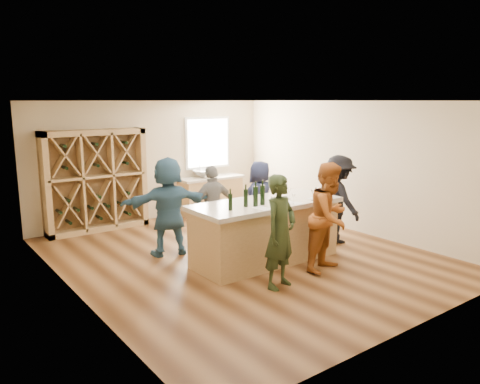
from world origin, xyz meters
TOP-DOWN VIEW (x-y plane):
  - floor at (0.00, 0.00)m, footprint 6.00×7.00m
  - ceiling at (0.00, 0.00)m, footprint 6.00×7.00m
  - wall_back at (0.00, 3.55)m, footprint 6.00×0.10m
  - wall_front at (0.00, -3.55)m, footprint 6.00×0.10m
  - wall_left at (-3.05, 0.00)m, footprint 0.10×7.00m
  - wall_right at (3.05, 0.00)m, footprint 0.10×7.00m
  - window_frame at (1.50, 3.47)m, footprint 1.30×0.06m
  - window_pane at (1.50, 3.44)m, footprint 1.18×0.01m
  - wine_rack at (-1.50, 3.27)m, footprint 2.20×0.45m
  - back_counter_base at (1.40, 3.20)m, footprint 1.60×0.58m
  - back_counter_top at (1.40, 3.20)m, footprint 1.70×0.62m
  - sink at (1.20, 3.20)m, footprint 0.54×0.54m
  - faucet at (1.20, 3.38)m, footprint 0.02×0.02m
  - tasting_counter_base at (0.17, -0.46)m, footprint 2.60×1.00m
  - tasting_counter_top at (0.17, -0.46)m, footprint 2.72×1.12m
  - wine_bottle_a at (-0.72, -0.64)m, footprint 0.07×0.07m
  - wine_bottle_c at (-0.36, -0.58)m, footprint 0.08×0.08m
  - wine_bottle_d at (-0.21, -0.65)m, footprint 0.10×0.10m
  - wine_bottle_e at (-0.04, -0.62)m, footprint 0.09×0.09m
  - wine_glass_a at (-0.09, -0.95)m, footprint 0.10×0.10m
  - wine_glass_b at (0.40, -0.91)m, footprint 0.08×0.08m
  - wine_glass_c at (0.88, -0.89)m, footprint 0.08×0.08m
  - wine_glass_d at (0.62, -0.56)m, footprint 0.10×0.10m
  - wine_glass_e at (1.14, -0.72)m, footprint 0.08×0.08m
  - tasting_menu_a at (-0.23, -0.84)m, footprint 0.25×0.31m
  - tasting_menu_b at (0.45, -0.83)m, footprint 0.34×0.38m
  - tasting_menu_c at (1.02, -0.84)m, footprint 0.27×0.33m
  - person_near_left at (-0.41, -1.50)m, footprint 0.73×0.61m
  - person_near_right at (0.74, -1.43)m, footprint 0.98×0.69m
  - person_server at (2.06, -0.44)m, footprint 0.73×1.21m
  - person_far_mid at (-0.11, 0.80)m, footprint 0.95×0.50m
  - person_far_right at (1.01, 0.74)m, footprint 0.92×0.77m
  - person_far_left at (-1.02, 0.88)m, footprint 1.79×1.01m

SIDE VIEW (x-z plane):
  - floor at x=0.00m, z-range -0.10..0.00m
  - back_counter_base at x=1.40m, z-range 0.00..0.86m
  - tasting_counter_base at x=0.17m, z-range 0.00..1.00m
  - person_far_mid at x=-0.11m, z-range 0.00..1.59m
  - person_far_right at x=1.01m, z-range 0.00..1.60m
  - person_near_left at x=-0.41m, z-range 0.00..1.74m
  - person_server at x=2.06m, z-range 0.00..1.75m
  - back_counter_top at x=1.40m, z-range 0.86..0.92m
  - person_near_right at x=0.74m, z-range 0.00..1.82m
  - person_far_left at x=-1.02m, z-range 0.00..1.82m
  - sink at x=1.20m, z-range 0.92..1.11m
  - tasting_counter_top at x=0.17m, z-range 1.00..1.08m
  - faucet at x=1.20m, z-range 0.92..1.22m
  - tasting_menu_a at x=-0.23m, z-range 1.08..1.08m
  - tasting_menu_b at x=0.45m, z-range 1.08..1.08m
  - tasting_menu_c at x=1.02m, z-range 1.08..1.08m
  - wine_rack at x=-1.50m, z-range 0.00..2.20m
  - wine_glass_e at x=1.14m, z-range 1.08..1.24m
  - wine_glass_b at x=0.40m, z-range 1.08..1.25m
  - wine_glass_c at x=0.88m, z-range 1.08..1.27m
  - wine_glass_d at x=0.62m, z-range 1.08..1.27m
  - wine_glass_a at x=-0.09m, z-range 1.08..1.28m
  - wine_bottle_a at x=-0.72m, z-range 1.08..1.35m
  - wine_bottle_c at x=-0.36m, z-range 1.08..1.37m
  - wine_bottle_d at x=-0.21m, z-range 1.08..1.41m
  - wine_bottle_e at x=-0.04m, z-range 1.08..1.41m
  - wall_back at x=0.00m, z-range 0.00..2.80m
  - wall_front at x=0.00m, z-range 0.00..2.80m
  - wall_left at x=-3.05m, z-range 0.00..2.80m
  - wall_right at x=3.05m, z-range 0.00..2.80m
  - window_frame at x=1.50m, z-range 1.10..2.40m
  - window_pane at x=1.50m, z-range 1.16..2.34m
  - ceiling at x=0.00m, z-range 2.80..2.90m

